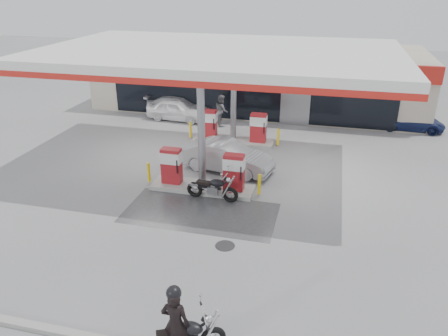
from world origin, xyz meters
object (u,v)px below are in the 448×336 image
object	(u,v)px
pump_island_near	(202,175)
parked_car_left	(180,106)
pump_island_far	(233,130)
parked_car_right	(413,122)
parked_motorcycle	(213,188)
attendant	(222,110)
sedan_white	(177,110)
biker_main	(176,324)
hatchback_silver	(227,157)

from	to	relation	value
pump_island_near	parked_car_left	distance (m)	10.97
pump_island_far	parked_car_right	bearing A→B (deg)	25.20
pump_island_far	parked_motorcycle	size ratio (longest dim) A/B	2.27
pump_island_far	attendant	bearing A→B (deg)	116.36
sedan_white	pump_island_far	bearing A→B (deg)	-121.37
parked_car_right	biker_main	bearing A→B (deg)	160.61
pump_island_far	parked_motorcycle	distance (m)	6.84
parked_car_left	parked_car_right	xyz separation A→B (m)	(14.50, 0.71, -0.16)
sedan_white	parked_car_right	distance (m)	14.54
pump_island_near	biker_main	bearing A→B (deg)	-77.42
hatchback_silver	parked_car_left	bearing A→B (deg)	44.94
parked_motorcycle	parked_car_right	distance (m)	14.80
attendant	parked_car_right	bearing A→B (deg)	-105.47
pump_island_near	hatchback_silver	bearing A→B (deg)	75.26
biker_main	parked_car_left	bearing A→B (deg)	-71.57
hatchback_silver	parked_car_left	distance (m)	9.31
attendant	parked_car_left	bearing A→B (deg)	43.94
parked_car_left	parked_car_right	distance (m)	14.52
parked_motorcycle	sedan_white	world-z (taller)	sedan_white
parked_motorcycle	sedan_white	bearing A→B (deg)	121.48
parked_car_left	pump_island_near	bearing A→B (deg)	-149.99
parked_motorcycle	parked_car_right	size ratio (longest dim) A/B	0.62
pump_island_near	parked_car_right	xyz separation A→B (m)	(10.00, 10.71, -0.20)
pump_island_near	sedan_white	bearing A→B (deg)	115.87
sedan_white	attendant	world-z (taller)	attendant
pump_island_far	hatchback_silver	xyz separation A→B (m)	(0.58, -3.80, 0.01)
pump_island_near	pump_island_far	distance (m)	6.00
parked_motorcycle	sedan_white	xyz separation A→B (m)	(-5.16, 10.00, 0.15)
sedan_white	parked_car_right	xyz separation A→B (m)	(14.46, 1.51, -0.15)
biker_main	parked_motorcycle	size ratio (longest dim) A/B	0.86
pump_island_far	parked_car_right	xyz separation A→B (m)	(10.00, 4.71, -0.20)
parked_motorcycle	attendant	distance (m)	9.83
sedan_white	parked_car_left	distance (m)	0.80
biker_main	sedan_white	xyz separation A→B (m)	(-6.44, 18.07, -0.32)
sedan_white	parked_car_left	xyz separation A→B (m)	(-0.04, 0.80, 0.00)
attendant	pump_island_near	bearing A→B (deg)	163.99
sedan_white	attendant	bearing A→B (deg)	-93.14
pump_island_far	parked_motorcycle	world-z (taller)	pump_island_far
biker_main	parked_motorcycle	world-z (taller)	biker_main
hatchback_silver	biker_main	bearing A→B (deg)	-160.92
sedan_white	parked_car_right	bearing A→B (deg)	-79.78
biker_main	attendant	bearing A→B (deg)	-79.73
pump_island_far	biker_main	world-z (taller)	biker_main
pump_island_near	attendant	world-z (taller)	attendant
hatchback_silver	pump_island_far	bearing A→B (deg)	20.53
parked_car_left	attendant	bearing A→B (deg)	-105.30
pump_island_far	sedan_white	world-z (taller)	pump_island_far
hatchback_silver	attendant	bearing A→B (deg)	28.46
pump_island_near	attendant	distance (m)	8.91
attendant	hatchback_silver	bearing A→B (deg)	171.62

